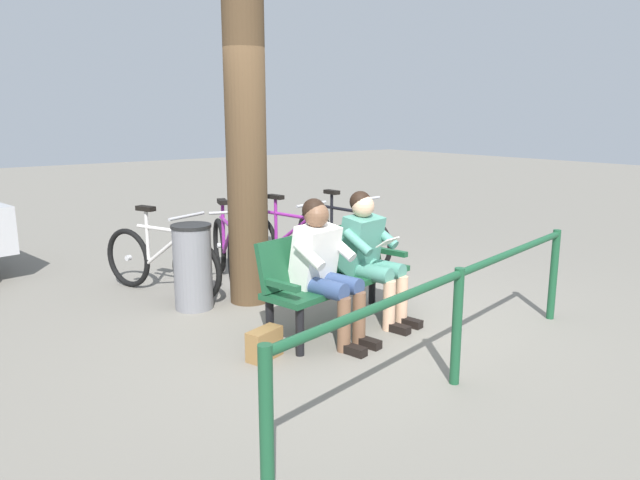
# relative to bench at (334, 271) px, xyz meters

# --- Properties ---
(ground_plane) EXTENTS (40.00, 40.00, 0.00)m
(ground_plane) POSITION_rel_bench_xyz_m (-0.22, 0.03, -0.51)
(ground_plane) COLOR slate
(bench) EXTENTS (1.66, 0.78, 0.87)m
(bench) POSITION_rel_bench_xyz_m (0.00, 0.00, 0.00)
(bench) COLOR #194C2D
(bench) RESTS_ON ground
(person_reading) EXTENTS (0.54, 0.81, 1.20)m
(person_reading) POSITION_rel_bench_xyz_m (-0.34, 0.10, 0.16)
(person_reading) COLOR #4C8C7A
(person_reading) RESTS_ON ground
(person_companion) EXTENTS (0.54, 0.81, 1.20)m
(person_companion) POSITION_rel_bench_xyz_m (0.29, 0.22, 0.16)
(person_companion) COLOR white
(person_companion) RESTS_ON ground
(handbag) EXTENTS (0.33, 0.22, 0.24)m
(handbag) POSITION_rel_bench_xyz_m (0.91, 0.26, -0.39)
(handbag) COLOR olive
(handbag) RESTS_ON ground
(tree_trunk) EXTENTS (0.40, 0.40, 3.26)m
(tree_trunk) POSITION_rel_bench_xyz_m (0.24, -1.07, 1.12)
(tree_trunk) COLOR #4C3823
(tree_trunk) RESTS_ON ground
(litter_bin) EXTENTS (0.39, 0.39, 0.84)m
(litter_bin) POSITION_rel_bench_xyz_m (0.80, -1.21, -0.08)
(litter_bin) COLOR slate
(litter_bin) RESTS_ON ground
(bicycle_blue) EXTENTS (0.48, 1.68, 0.94)m
(bicycle_blue) POSITION_rel_bench_xyz_m (-1.50, -1.69, -0.15)
(bicycle_blue) COLOR black
(bicycle_blue) RESTS_ON ground
(bicycle_purple) EXTENTS (0.49, 1.66, 0.94)m
(bicycle_purple) POSITION_rel_bench_xyz_m (-0.70, -1.75, -0.15)
(bicycle_purple) COLOR black
(bicycle_purple) RESTS_ON ground
(bicycle_red) EXTENTS (0.67, 1.61, 0.94)m
(bicycle_red) POSITION_rel_bench_xyz_m (0.10, -1.80, -0.15)
(bicycle_red) COLOR black
(bicycle_red) RESTS_ON ground
(bicycle_green) EXTENTS (0.70, 1.59, 0.94)m
(bicycle_green) POSITION_rel_bench_xyz_m (0.85, -1.85, -0.15)
(bicycle_green) COLOR black
(bicycle_green) RESTS_ON ground
(railing_fence) EXTENTS (3.66, 0.75, 0.85)m
(railing_fence) POSITION_rel_bench_xyz_m (0.08, 1.47, 0.10)
(railing_fence) COLOR #194C2D
(railing_fence) RESTS_ON ground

